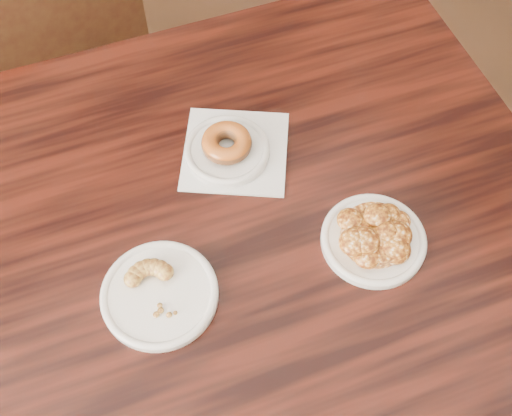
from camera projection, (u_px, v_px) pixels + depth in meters
cafe_table at (262, 330)px, 1.31m from camera, size 1.20×1.20×0.75m
chair_far at (38, 49)px, 1.62m from camera, size 0.51×0.51×0.90m
napkin at (235, 151)px, 1.08m from camera, size 0.24×0.24×0.00m
plate_donut at (227, 151)px, 1.07m from camera, size 0.14×0.14×0.01m
plate_cruller at (160, 295)px, 0.94m from camera, size 0.17×0.17×0.01m
plate_fritter at (373, 240)px, 0.99m from camera, size 0.16×0.16×0.01m
glazed_donut at (227, 143)px, 1.05m from camera, size 0.08×0.08×0.03m
apple_fritter at (376, 233)px, 0.97m from camera, size 0.15×0.15×0.03m
cruller_fragment at (158, 290)px, 0.92m from camera, size 0.09×0.09×0.02m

